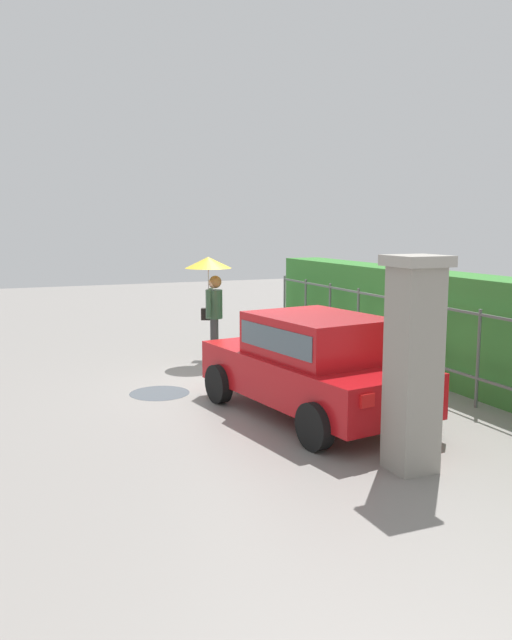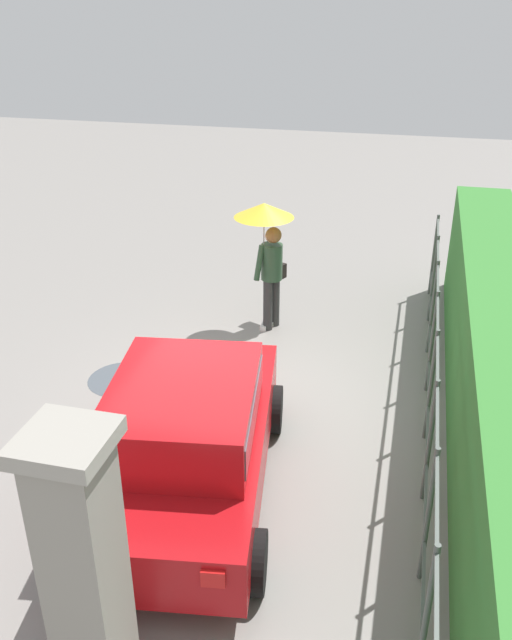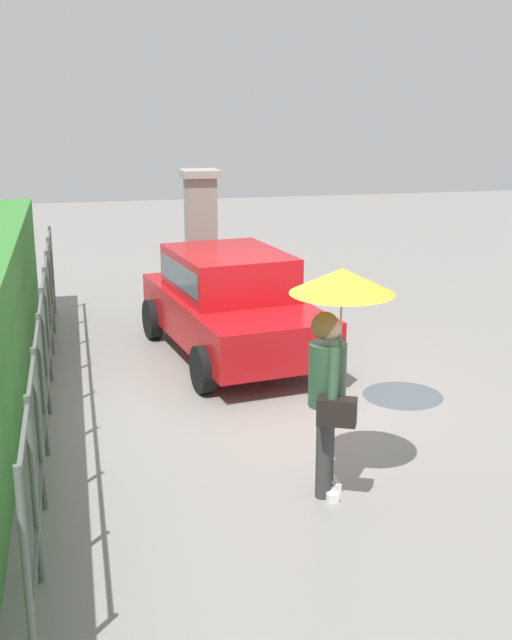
# 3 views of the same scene
# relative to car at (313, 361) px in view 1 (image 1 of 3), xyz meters

# --- Properties ---
(ground_plane) EXTENTS (40.00, 40.00, 0.00)m
(ground_plane) POSITION_rel_car_xyz_m (-1.68, -0.08, -0.80)
(ground_plane) COLOR gray
(car) EXTENTS (3.92, 2.30, 1.48)m
(car) POSITION_rel_car_xyz_m (0.00, 0.00, 0.00)
(car) COLOR #B71116
(car) RESTS_ON ground
(pedestrian) EXTENTS (0.93, 0.93, 2.10)m
(pedestrian) POSITION_rel_car_xyz_m (-4.22, -0.11, 0.74)
(pedestrian) COLOR #333333
(pedestrian) RESTS_ON ground
(gate_pillar) EXTENTS (0.60, 0.60, 2.42)m
(gate_pillar) POSITION_rel_car_xyz_m (2.29, 0.04, 0.44)
(gate_pillar) COLOR gray
(gate_pillar) RESTS_ON ground
(fence_section) EXTENTS (9.15, 0.05, 1.50)m
(fence_section) POSITION_rel_car_xyz_m (-1.70, 2.48, 0.02)
(fence_section) COLOR #59605B
(fence_section) RESTS_ON ground
(hedge_row) EXTENTS (10.10, 0.90, 1.90)m
(hedge_row) POSITION_rel_car_xyz_m (-1.70, 3.20, 0.15)
(hedge_row) COLOR #387F33
(hedge_row) RESTS_ON ground
(puddle_near) EXTENTS (0.98, 0.98, 0.00)m
(puddle_near) POSITION_rel_car_xyz_m (-2.08, -1.73, -0.80)
(puddle_near) COLOR #4C545B
(puddle_near) RESTS_ON ground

